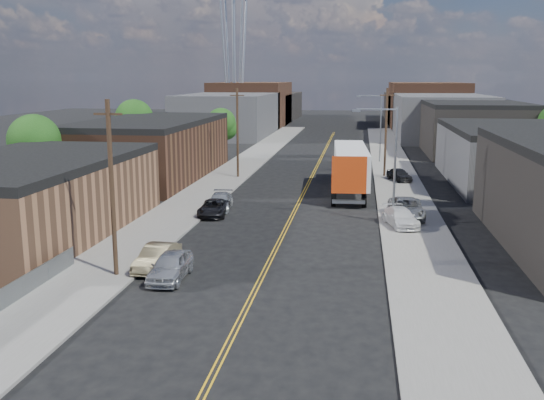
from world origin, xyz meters
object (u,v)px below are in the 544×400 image
(car_left_c, at_px, (214,208))
(car_right_lot_b, at_px, (401,217))
(car_left_b, at_px, (157,257))
(car_left_d, at_px, (220,202))
(car_right_lot_c, at_px, (399,174))
(car_right_lot_a, at_px, (406,208))
(semi_truck, at_px, (351,165))
(car_left_a, at_px, (170,266))

(car_left_c, bearing_deg, car_right_lot_b, -11.76)
(car_right_lot_b, bearing_deg, car_left_b, -154.64)
(car_left_d, distance_m, car_right_lot_c, 23.05)
(car_right_lot_a, height_order, car_right_lot_c, car_right_lot_a)
(semi_truck, bearing_deg, car_left_b, -114.88)
(car_left_d, bearing_deg, semi_truck, 38.80)
(car_right_lot_c, bearing_deg, car_right_lot_b, -115.01)
(semi_truck, height_order, car_right_lot_a, semi_truck)
(car_left_c, bearing_deg, car_left_d, 85.87)
(semi_truck, height_order, car_left_d, semi_truck)
(car_left_a, bearing_deg, car_right_lot_b, 44.83)
(car_right_lot_a, bearing_deg, car_right_lot_c, 87.46)
(car_left_c, relative_size, car_left_d, 0.97)
(car_left_d, distance_m, car_right_lot_b, 15.52)
(semi_truck, xyz_separation_m, car_right_lot_b, (4.03, -14.78, -1.79))
(semi_truck, relative_size, car_left_b, 3.97)
(semi_truck, height_order, car_right_lot_b, semi_truck)
(semi_truck, xyz_separation_m, car_left_c, (-10.90, -12.78, -1.95))
(car_left_b, xyz_separation_m, car_right_lot_a, (15.45, 14.99, 0.22))
(car_left_c, bearing_deg, car_left_a, -89.13)
(car_left_b, bearing_deg, car_right_lot_b, 43.11)
(car_right_lot_a, bearing_deg, semi_truck, 110.02)
(semi_truck, relative_size, car_left_d, 3.64)
(car_right_lot_b, bearing_deg, semi_truck, 90.92)
(car_left_a, bearing_deg, car_left_b, 127.61)
(car_right_lot_b, bearing_deg, car_right_lot_a, 63.08)
(car_right_lot_a, distance_m, car_right_lot_c, 18.15)
(car_left_d, xyz_separation_m, car_right_lot_a, (15.52, -1.60, 0.25))
(semi_truck, relative_size, car_left_a, 3.85)
(car_right_lot_a, bearing_deg, car_left_c, -178.46)
(car_left_d, relative_size, car_right_lot_c, 1.21)
(car_right_lot_b, distance_m, car_right_lot_c, 20.82)
(car_left_a, xyz_separation_m, car_right_lot_a, (14.12, 16.65, 0.17))
(car_right_lot_b, bearing_deg, car_left_a, -148.37)
(car_right_lot_a, xyz_separation_m, car_right_lot_b, (-0.59, -2.65, -0.13))
(car_left_c, bearing_deg, semi_truck, 45.40)
(car_left_c, distance_m, car_right_lot_a, 15.54)
(car_left_d, bearing_deg, car_left_a, -90.81)
(car_left_a, distance_m, car_right_lot_a, 21.83)
(car_left_a, xyz_separation_m, car_left_c, (-1.40, 16.00, -0.12))
(car_left_b, bearing_deg, semi_truck, 71.63)
(car_left_d, distance_m, car_right_lot_a, 15.61)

